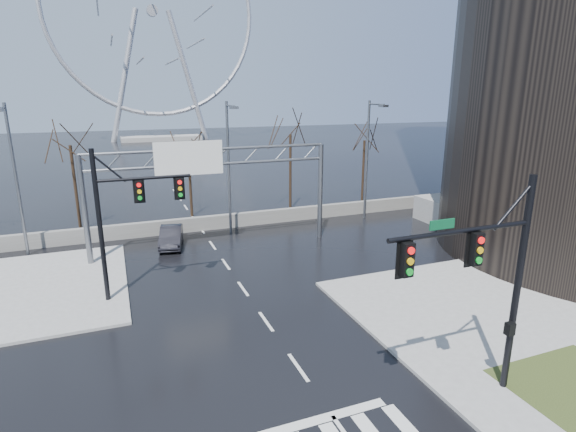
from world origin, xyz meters
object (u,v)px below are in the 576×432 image
signal_mast_far (123,211)px  signal_mast_near (491,271)px  sign_gantry (207,177)px  car (171,236)px  ferris_wheel (153,20)px

signal_mast_far → signal_mast_near: bearing=-49.7°
sign_gantry → car: 5.46m
signal_mast_near → signal_mast_far: 17.03m
signal_mast_near → car: bearing=110.5°
sign_gantry → signal_mast_far: bearing=-132.5°
car → ferris_wheel: bearing=95.5°
signal_mast_near → ferris_wheel: (-0.14, 99.04, 21.26)m
sign_gantry → ferris_wheel: ferris_wheel is taller
ferris_wheel → car: bearing=-95.7°
signal_mast_near → ferris_wheel: 101.29m
signal_mast_near → signal_mast_far: bearing=130.3°
signal_mast_far → car: size_ratio=1.90×
car → sign_gantry: bearing=-29.7°
sign_gantry → car: bearing=139.2°
signal_mast_far → sign_gantry: 8.14m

